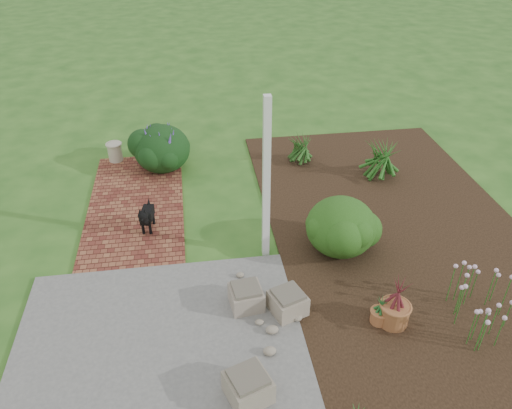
{
  "coord_description": "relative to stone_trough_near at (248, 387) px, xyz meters",
  "views": [
    {
      "loc": [
        -0.7,
        -5.7,
        4.74
      ],
      "look_at": [
        0.2,
        0.4,
        0.7
      ],
      "focal_mm": 35.0,
      "sensor_mm": 36.0,
      "label": 1
    }
  ],
  "objects": [
    {
      "name": "ground",
      "position": [
        0.29,
        2.34,
        -0.19
      ],
      "size": [
        80.0,
        80.0,
        0.0
      ],
      "primitive_type": "plane",
      "color": "#29591C",
      "rests_on": "ground"
    },
    {
      "name": "concrete_patio",
      "position": [
        -0.96,
        0.59,
        -0.17
      ],
      "size": [
        3.5,
        3.5,
        0.04
      ],
      "primitive_type": "cube",
      "color": "#62615F",
      "rests_on": "ground"
    },
    {
      "name": "brick_path",
      "position": [
        -1.41,
        4.09,
        -0.17
      ],
      "size": [
        1.6,
        3.5,
        0.04
      ],
      "primitive_type": "cube",
      "color": "#5E261D",
      "rests_on": "ground"
    },
    {
      "name": "garden_bed",
      "position": [
        2.79,
        2.84,
        -0.17
      ],
      "size": [
        4.0,
        7.0,
        0.03
      ],
      "primitive_type": "cube",
      "color": "black",
      "rests_on": "ground"
    },
    {
      "name": "veranda_post",
      "position": [
        0.59,
        2.44,
        1.06
      ],
      "size": [
        0.1,
        0.1,
        2.5
      ],
      "primitive_type": "cube",
      "color": "white",
      "rests_on": "ground"
    },
    {
      "name": "stone_trough_near",
      "position": [
        0.0,
        0.0,
        0.0
      ],
      "size": [
        0.56,
        0.56,
        0.29
      ],
      "primitive_type": "cube",
      "rotation": [
        0.0,
        0.0,
        0.35
      ],
      "color": "gray",
      "rests_on": "concrete_patio"
    },
    {
      "name": "stone_trough_mid",
      "position": [
        0.67,
        1.18,
        -0.01
      ],
      "size": [
        0.53,
        0.53,
        0.27
      ],
      "primitive_type": "cube",
      "rotation": [
        0.0,
        0.0,
        0.34
      ],
      "color": "gray",
      "rests_on": "concrete_patio"
    },
    {
      "name": "stone_trough_far",
      "position": [
        0.16,
        1.36,
        -0.01
      ],
      "size": [
        0.45,
        0.45,
        0.27
      ],
      "primitive_type": "cube",
      "rotation": [
        0.0,
        0.0,
        0.12
      ],
      "color": "gray",
      "rests_on": "concrete_patio"
    },
    {
      "name": "black_dog",
      "position": [
        -1.17,
        3.24,
        0.14
      ],
      "size": [
        0.23,
        0.56,
        0.48
      ],
      "rotation": [
        0.0,
        0.0,
        -0.16
      ],
      "color": "black",
      "rests_on": "brick_path"
    },
    {
      "name": "cream_ceramic_urn",
      "position": [
        -1.89,
        5.74,
        0.04
      ],
      "size": [
        0.33,
        0.33,
        0.36
      ],
      "primitive_type": "cylinder",
      "rotation": [
        0.0,
        0.0,
        -0.22
      ],
      "color": "beige",
      "rests_on": "brick_path"
    },
    {
      "name": "evergreen_shrub",
      "position": [
        1.7,
        2.35,
        0.28
      ],
      "size": [
        1.14,
        1.14,
        0.88
      ],
      "primitive_type": "ellipsoid",
      "rotation": [
        0.0,
        0.0,
        -0.11
      ],
      "color": "#153A0B",
      "rests_on": "garden_bed"
    },
    {
      "name": "agapanthus_clump_back",
      "position": [
        3.07,
        4.4,
        0.28
      ],
      "size": [
        1.15,
        1.15,
        0.86
      ],
      "primitive_type": null,
      "rotation": [
        0.0,
        0.0,
        0.22
      ],
      "color": "#0D390D",
      "rests_on": "garden_bed"
    },
    {
      "name": "agapanthus_clump_front",
      "position": [
        1.72,
        5.17,
        0.19
      ],
      "size": [
        1.0,
        1.0,
        0.69
      ],
      "primitive_type": null,
      "rotation": [
        0.0,
        0.0,
        0.36
      ],
      "color": "#12360D",
      "rests_on": "garden_bed"
    },
    {
      "name": "pink_flower_patch",
      "position": [
        3.13,
        0.65,
        0.18
      ],
      "size": [
        1.22,
        1.22,
        0.67
      ],
      "primitive_type": null,
      "rotation": [
        0.0,
        0.0,
        0.17
      ],
      "color": "#113D0F",
      "rests_on": "garden_bed"
    },
    {
      "name": "terracotta_pot_bronze",
      "position": [
        1.95,
        0.8,
        -0.01
      ],
      "size": [
        0.43,
        0.43,
        0.3
      ],
      "primitive_type": "cylinder",
      "rotation": [
        0.0,
        0.0,
        -0.21
      ],
      "color": "#955B32",
      "rests_on": "garden_bed"
    },
    {
      "name": "terracotta_pot_small_left",
      "position": [
        1.78,
        0.84,
        -0.06
      ],
      "size": [
        0.27,
        0.27,
        0.19
      ],
      "primitive_type": "cylinder",
      "rotation": [
        0.0,
        0.0,
        -0.24
      ],
      "color": "#A96539",
      "rests_on": "garden_bed"
    },
    {
      "name": "purple_flowering_bush",
      "position": [
        -0.95,
        5.33,
        0.27
      ],
      "size": [
        1.1,
        1.1,
        0.91
      ],
      "primitive_type": "ellipsoid",
      "rotation": [
        0.0,
        0.0,
        0.03
      ],
      "color": "black",
      "rests_on": "ground"
    }
  ]
}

